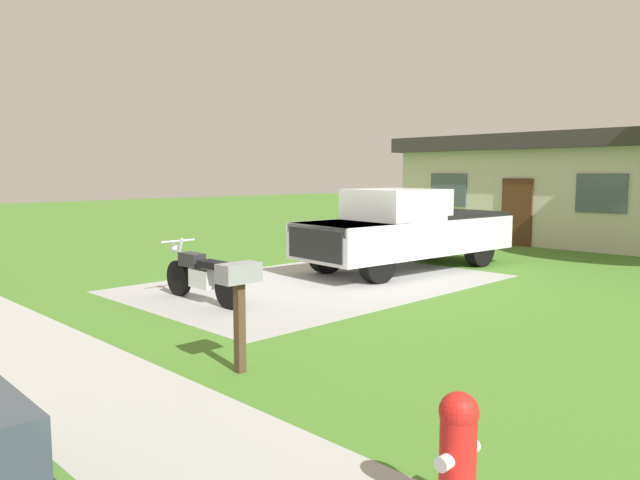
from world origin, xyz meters
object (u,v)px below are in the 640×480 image
(mailbox, at_px, (239,288))
(neighbor_house, at_px, (553,187))
(motorcycle, at_px, (202,275))
(fire_hydrant, at_px, (458,458))
(pickup_truck, at_px, (409,229))

(mailbox, bearing_deg, neighbor_house, 102.81)
(motorcycle, relative_size, neighbor_house, 0.23)
(fire_hydrant, distance_m, mailbox, 3.51)
(motorcycle, xyz_separation_m, fire_hydrant, (6.90, -2.64, -0.05))
(pickup_truck, bearing_deg, mailbox, -66.62)
(motorcycle, height_order, neighbor_house, neighbor_house)
(pickup_truck, height_order, mailbox, pickup_truck)
(pickup_truck, bearing_deg, neighbor_house, 93.10)
(motorcycle, height_order, mailbox, mailbox)
(mailbox, bearing_deg, motorcycle, 152.42)
(pickup_truck, xyz_separation_m, mailbox, (3.18, -7.36, 0.03))
(mailbox, bearing_deg, fire_hydrant, -13.32)
(pickup_truck, relative_size, fire_hydrant, 6.63)
(motorcycle, distance_m, fire_hydrant, 7.39)
(motorcycle, xyz_separation_m, mailbox, (3.53, -1.84, 0.51))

